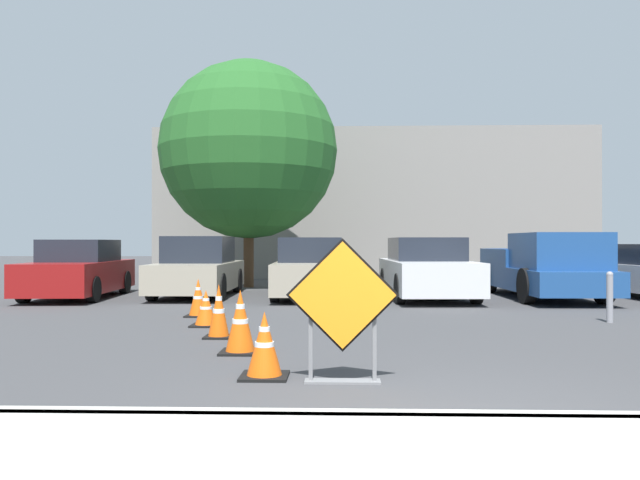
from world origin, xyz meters
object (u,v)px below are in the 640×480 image
(traffic_cone_fifth, at_px, (198,298))
(pickup_truck, at_px, (546,269))
(road_closed_sign, at_px, (343,306))
(traffic_cone_nearest, at_px, (264,345))
(traffic_cone_second, at_px, (240,322))
(traffic_cone_fourth, at_px, (206,309))
(parked_car_nearest, at_px, (79,271))
(traffic_cone_third, at_px, (219,312))
(bollard_nearest, at_px, (610,295))
(parked_car_second, at_px, (198,269))
(parked_car_third, at_px, (311,270))
(parked_car_fourth, at_px, (426,270))

(traffic_cone_fifth, relative_size, pickup_truck, 0.13)
(road_closed_sign, height_order, pickup_truck, pickup_truck)
(traffic_cone_nearest, bearing_deg, traffic_cone_second, 108.71)
(traffic_cone_fourth, bearing_deg, parked_car_nearest, 129.93)
(traffic_cone_nearest, bearing_deg, traffic_cone_third, 110.52)
(road_closed_sign, distance_m, parked_car_nearest, 11.47)
(road_closed_sign, xyz_separation_m, bollard_nearest, (4.70, 4.84, -0.29))
(traffic_cone_fifth, bearing_deg, bollard_nearest, -5.02)
(traffic_cone_third, distance_m, bollard_nearest, 6.78)
(traffic_cone_nearest, bearing_deg, bollard_nearest, 39.89)
(parked_car_nearest, bearing_deg, traffic_cone_fifth, 131.51)
(road_closed_sign, xyz_separation_m, traffic_cone_nearest, (-0.81, 0.24, -0.43))
(traffic_cone_fifth, relative_size, bollard_nearest, 0.80)
(traffic_cone_second, distance_m, parked_car_second, 8.60)
(traffic_cone_nearest, distance_m, traffic_cone_third, 2.84)
(traffic_cone_fourth, xyz_separation_m, pickup_truck, (7.34, 5.25, 0.45))
(traffic_cone_nearest, height_order, parked_car_third, parked_car_third)
(parked_car_third, xyz_separation_m, pickup_truck, (5.86, -0.46, 0.04))
(traffic_cone_fourth, height_order, pickup_truck, pickup_truck)
(traffic_cone_nearest, bearing_deg, traffic_cone_fifth, 109.81)
(traffic_cone_fifth, xyz_separation_m, bollard_nearest, (7.40, -0.65, 0.13))
(parked_car_second, bearing_deg, parked_car_nearest, 9.91)
(traffic_cone_third, relative_size, parked_car_second, 0.19)
(traffic_cone_third, xyz_separation_m, parked_car_second, (-1.90, 7.00, 0.32))
(traffic_cone_third, relative_size, traffic_cone_fifth, 1.10)
(traffic_cone_second, relative_size, bollard_nearest, 0.90)
(parked_car_third, bearing_deg, traffic_cone_third, 80.09)
(traffic_cone_fourth, xyz_separation_m, parked_car_third, (1.49, 5.71, 0.41))
(traffic_cone_second, xyz_separation_m, parked_car_nearest, (-5.34, 7.72, 0.28))
(traffic_cone_second, xyz_separation_m, parked_car_third, (0.51, 8.21, 0.30))
(parked_car_second, bearing_deg, traffic_cone_fifth, 102.41)
(traffic_cone_fourth, bearing_deg, traffic_cone_nearest, -69.59)
(traffic_cone_nearest, relative_size, parked_car_fourth, 0.15)
(parked_car_nearest, relative_size, parked_car_second, 1.03)
(pickup_truck, bearing_deg, parked_car_second, -4.29)
(traffic_cone_third, height_order, parked_car_second, parked_car_second)
(traffic_cone_fourth, xyz_separation_m, traffic_cone_fifth, (-0.44, 1.34, 0.06))
(traffic_cone_third, height_order, bollard_nearest, bollard_nearest)
(parked_car_third, bearing_deg, traffic_cone_fifth, 64.71)
(road_closed_sign, height_order, traffic_cone_fourth, road_closed_sign)
(traffic_cone_fourth, distance_m, parked_car_fourth, 6.93)
(road_closed_sign, xyz_separation_m, traffic_cone_second, (-1.29, 1.65, -0.37))
(traffic_cone_third, relative_size, bollard_nearest, 0.88)
(traffic_cone_second, xyz_separation_m, traffic_cone_fifth, (-1.41, 3.84, -0.04))
(traffic_cone_nearest, bearing_deg, pickup_truck, 57.26)
(traffic_cone_fourth, bearing_deg, traffic_cone_second, -68.65)
(road_closed_sign, height_order, parked_car_nearest, parked_car_nearest)
(traffic_cone_nearest, height_order, traffic_cone_third, traffic_cone_third)
(parked_car_nearest, xyz_separation_m, pickup_truck, (11.71, 0.03, 0.06))
(traffic_cone_second, bearing_deg, road_closed_sign, -52.09)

